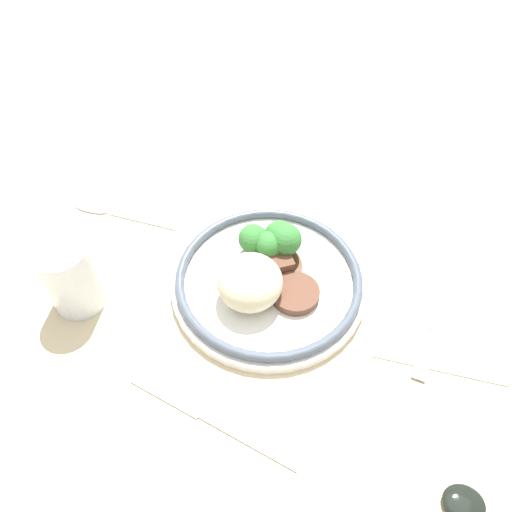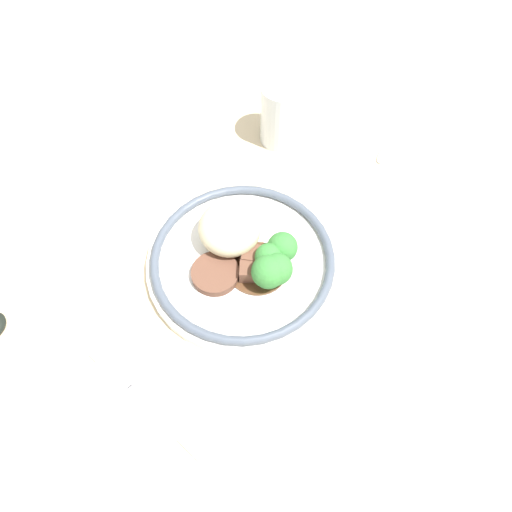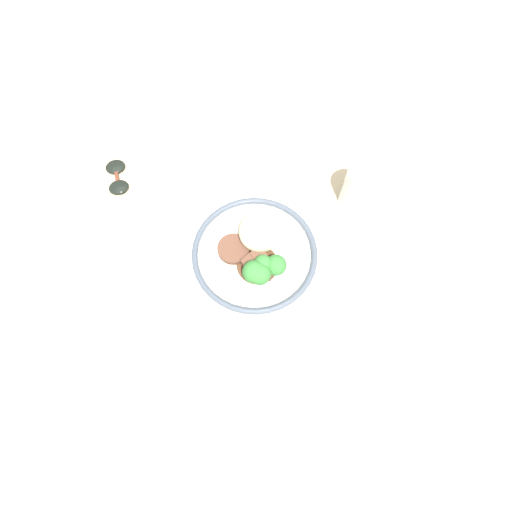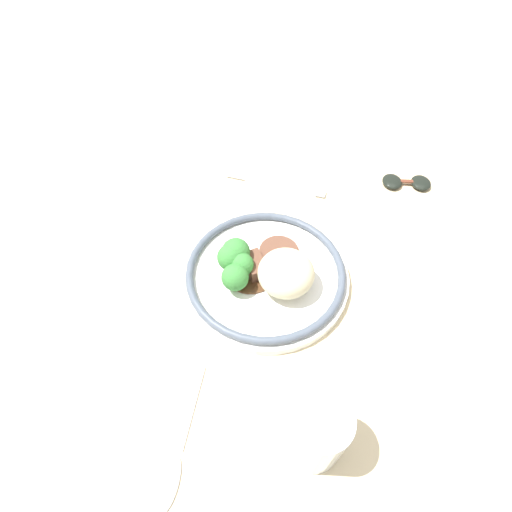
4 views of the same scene
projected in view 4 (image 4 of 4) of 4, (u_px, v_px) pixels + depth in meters
The scene contains 9 objects.
ground_plane at pixel (278, 285), 0.65m from camera, with size 8.00×8.00×0.00m, color tan.
dining_table at pixel (278, 278), 0.64m from camera, with size 1.18×0.90×0.04m.
napkin at pixel (280, 183), 0.75m from camera, with size 0.18×0.16×0.00m.
plate at pixel (265, 272), 0.60m from camera, with size 0.25×0.25×0.07m.
juice_glass at pixel (317, 433), 0.43m from camera, with size 0.07×0.07×0.10m.
fork at pixel (287, 187), 0.74m from camera, with size 0.02×0.20×0.00m.
knife at pixel (392, 307), 0.58m from camera, with size 0.21×0.03×0.00m.
spoon at pixel (177, 463), 0.46m from camera, with size 0.17×0.03×0.01m.
sunglasses at pixel (407, 182), 0.74m from camera, with size 0.06×0.10×0.01m.
Camera 4 is at (0.36, 0.07, 0.54)m, focal length 28.00 mm.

